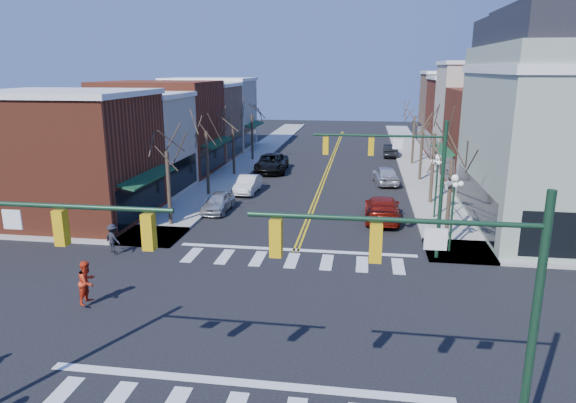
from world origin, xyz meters
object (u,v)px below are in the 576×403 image
at_px(car_left_mid, 248,184).
at_px(car_right_near, 382,208).
at_px(lamppost_corner, 453,200).
at_px(car_left_far, 272,163).
at_px(lamppost_midblock, 437,175).
at_px(pedestrian_dark_b, 113,238).
at_px(car_right_far, 390,150).
at_px(pedestrian_red_b, 87,282).
at_px(car_left_near, 218,202).
at_px(car_right_mid, 385,175).

distance_m(car_left_mid, car_right_near, 12.12).
distance_m(lamppost_corner, car_left_far, 24.80).
relative_size(lamppost_midblock, pedestrian_dark_b, 2.77).
bearing_deg(lamppost_corner, lamppost_midblock, 90.00).
distance_m(lamppost_corner, car_right_far, 31.52).
xyz_separation_m(car_right_far, pedestrian_red_b, (-14.07, -40.12, 0.35)).
relative_size(lamppost_corner, car_left_mid, 1.03).
distance_m(car_left_near, car_left_mid, 5.84).
distance_m(car_left_near, car_right_far, 28.22).
relative_size(car_left_mid, car_right_near, 0.76).
bearing_deg(car_right_far, car_left_mid, 58.33).
xyz_separation_m(car_left_near, car_right_near, (11.20, -0.44, 0.12)).
distance_m(lamppost_corner, car_right_near, 7.06).
bearing_deg(car_left_near, car_right_mid, 43.16).
height_order(lamppost_midblock, pedestrian_red_b, lamppost_midblock).
relative_size(car_left_far, pedestrian_red_b, 3.30).
height_order(lamppost_midblock, car_right_far, lamppost_midblock).
bearing_deg(car_left_mid, car_left_near, -96.68).
relative_size(lamppost_midblock, car_right_mid, 0.93).
xyz_separation_m(car_left_near, pedestrian_red_b, (-1.27, -14.97, 0.39)).
xyz_separation_m(lamppost_corner, pedestrian_dark_b, (-17.72, -2.88, -2.03)).
height_order(car_left_near, car_left_mid, car_left_mid).
bearing_deg(lamppost_midblock, car_right_near, -168.35).
relative_size(lamppost_corner, car_left_far, 0.71).
relative_size(lamppost_corner, car_left_near, 1.08).
bearing_deg(lamppost_corner, pedestrian_red_b, -151.18).
xyz_separation_m(car_right_far, pedestrian_dark_b, (-15.92, -34.27, 0.21)).
bearing_deg(pedestrian_dark_b, car_right_far, -89.68).
distance_m(car_right_near, pedestrian_dark_b, 16.75).
height_order(lamppost_midblock, pedestrian_dark_b, lamppost_midblock).
relative_size(car_right_mid, pedestrian_dark_b, 2.97).
xyz_separation_m(lamppost_midblock, pedestrian_red_b, (-15.87, -15.23, -1.89)).
distance_m(car_right_near, car_right_mid, 11.10).
bearing_deg(car_left_near, car_left_mid, 83.17).
bearing_deg(lamppost_midblock, car_left_far, 133.39).
distance_m(car_left_far, car_right_near, 17.99).
bearing_deg(car_right_far, car_right_mid, 86.03).
relative_size(car_left_mid, pedestrian_red_b, 2.27).
distance_m(car_right_mid, car_right_far, 14.54).
distance_m(car_right_mid, pedestrian_dark_b, 24.74).
bearing_deg(car_left_near, lamppost_midblock, 2.05).
height_order(lamppost_corner, car_left_mid, lamppost_corner).
distance_m(lamppost_midblock, car_right_near, 4.09).
xyz_separation_m(car_left_far, pedestrian_red_b, (-2.42, -29.46, 0.23)).
distance_m(car_left_near, car_left_far, 14.53).
bearing_deg(lamppost_midblock, lamppost_corner, -90.00).
height_order(car_left_near, car_right_near, car_right_near).
bearing_deg(car_right_mid, car_left_mid, 16.21).
relative_size(lamppost_corner, pedestrian_dark_b, 2.77).
relative_size(car_left_near, car_left_mid, 0.96).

